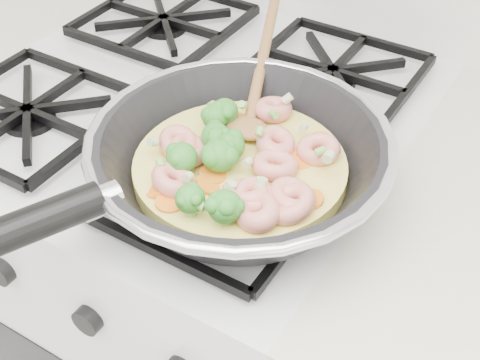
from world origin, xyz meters
The scene contains 2 objects.
stove centered at (0.00, 1.70, 0.46)m, with size 0.60×0.60×0.92m.
skillet centered at (0.17, 1.56, 0.96)m, with size 0.34×0.62×0.10m.
Camera 1 is at (0.47, 1.08, 1.42)m, focal length 49.67 mm.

